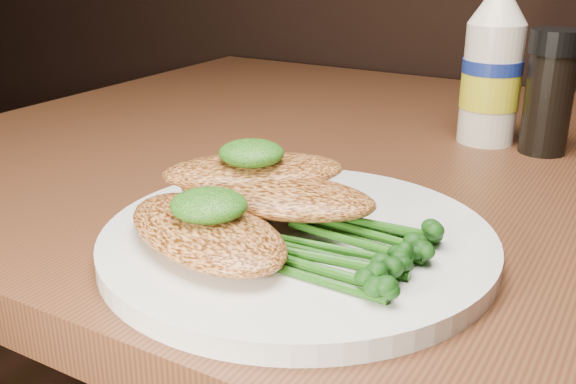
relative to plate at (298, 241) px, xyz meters
The scene contains 9 objects.
plate is the anchor object (origin of this frame).
chicken_front 0.07m from the plate, 127.69° to the right, with size 0.15×0.08×0.02m, color #D18142.
chicken_mid 0.04m from the plate, 161.25° to the left, with size 0.15×0.07×0.02m, color #D18142.
chicken_back 0.07m from the plate, 153.90° to the left, with size 0.14×0.07×0.02m, color #D18142.
pesto_front 0.07m from the plate, 126.43° to the right, with size 0.05×0.05×0.02m, color #083708.
pesto_back 0.07m from the plate, 159.28° to the left, with size 0.05×0.05×0.02m, color #083708.
broccolini_bundle 0.05m from the plate, 20.44° to the right, with size 0.14×0.11×0.02m, color #1F5412, non-canonical shape.
mayo_bottle 0.35m from the plate, 82.86° to the left, with size 0.06×0.06×0.18m, color #F2E6CD, non-canonical shape.
pepper_grinder 0.35m from the plate, 72.53° to the left, with size 0.05×0.05×0.12m, color black, non-canonical shape.
Camera 1 is at (0.13, 0.43, 0.96)m, focal length 41.41 mm.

